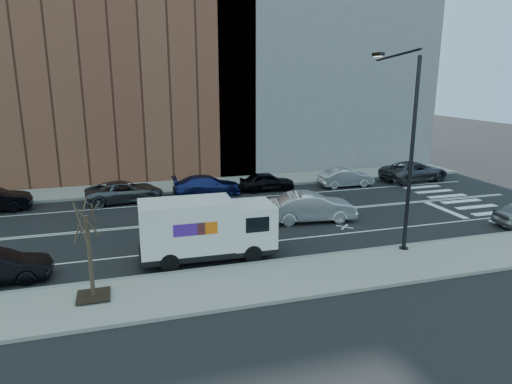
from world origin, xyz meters
TOP-DOWN VIEW (x-y plane):
  - ground at (0.00, 0.00)m, footprint 120.00×120.00m
  - sidewalk_near at (0.00, -8.80)m, footprint 44.00×3.60m
  - sidewalk_far at (0.00, 8.80)m, footprint 44.00×3.60m
  - curb_near at (0.00, -7.00)m, footprint 44.00×0.25m
  - curb_far at (0.00, 7.00)m, footprint 44.00×0.25m
  - crosswalk at (16.00, 0.00)m, footprint 3.00×14.00m
  - road_markings at (0.00, 0.00)m, footprint 40.00×8.60m
  - bldg_brick at (-8.00, 15.60)m, footprint 26.00×10.00m
  - bldg_concrete at (12.00, 15.60)m, footprint 20.00×10.00m
  - streetlight at (7.00, -6.91)m, footprint 0.44×4.02m
  - street_tree at (-7.00, -8.40)m, footprint 1.20×1.20m
  - fedex_van at (-2.19, -5.60)m, footprint 6.21×2.31m
  - far_parked_c at (-5.60, 5.68)m, footprint 5.22×2.85m
  - far_parked_d at (-0.00, 5.83)m, footprint 4.88×2.12m
  - far_parked_e at (4.43, 5.87)m, footprint 4.05×1.73m
  - far_parked_f at (10.55, 5.36)m, footprint 4.17×1.46m
  - far_parked_g at (16.69, 5.57)m, footprint 5.88×3.28m
  - driving_sedan at (4.64, -1.73)m, footprint 5.23×2.33m

SIDE VIEW (x-z plane):
  - ground at x=0.00m, z-range 0.00..0.00m
  - crosswalk at x=16.00m, z-range 0.00..0.01m
  - road_markings at x=0.00m, z-range 0.00..0.01m
  - sidewalk_near at x=0.00m, z-range 0.00..0.15m
  - sidewalk_far at x=0.00m, z-range 0.00..0.15m
  - curb_near at x=0.00m, z-range 0.00..0.17m
  - curb_far at x=0.00m, z-range 0.00..0.17m
  - far_parked_e at x=4.43m, z-range 0.00..1.36m
  - far_parked_f at x=10.55m, z-range 0.00..1.37m
  - far_parked_c at x=-5.60m, z-range 0.00..1.39m
  - far_parked_d at x=0.00m, z-range 0.00..1.40m
  - far_parked_g at x=16.69m, z-range 0.00..1.55m
  - driving_sedan at x=4.64m, z-range 0.00..1.67m
  - street_tree at x=-7.00m, z-range -0.42..3.33m
  - fedex_van at x=-2.19m, z-range 0.07..2.88m
  - streetlight at x=7.00m, z-range 0.41..9.75m
  - bldg_brick at x=-8.00m, z-range 0.00..22.00m
  - bldg_concrete at x=12.00m, z-range 0.00..26.00m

